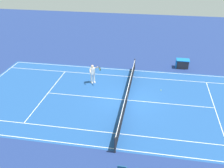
% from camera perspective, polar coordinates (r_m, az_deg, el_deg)
% --- Properties ---
extents(ground_plane, '(60.00, 60.00, 0.00)m').
position_cam_1_polar(ground_plane, '(19.58, 3.43, -3.60)').
color(ground_plane, navy).
extents(court_slab, '(24.20, 11.40, 0.00)m').
position_cam_1_polar(court_slab, '(19.58, 3.43, -3.60)').
color(court_slab, '#1E4C93').
rests_on(court_slab, ground_plane).
extents(court_line_markings, '(23.85, 11.05, 0.01)m').
position_cam_1_polar(court_line_markings, '(19.58, 3.43, -3.59)').
color(court_line_markings, white).
rests_on(court_line_markings, ground_plane).
extents(tennis_net, '(0.10, 11.70, 1.08)m').
position_cam_1_polar(tennis_net, '(19.33, 3.47, -2.36)').
color(tennis_net, '#2D2D33').
rests_on(tennis_net, ground_plane).
extents(tennis_player_near, '(1.07, 0.76, 1.70)m').
position_cam_1_polar(tennis_player_near, '(21.72, -4.30, 2.47)').
color(tennis_player_near, white).
rests_on(tennis_player_near, ground_plane).
extents(tennis_ball, '(0.07, 0.07, 0.07)m').
position_cam_1_polar(tennis_ball, '(21.21, 10.86, -1.36)').
color(tennis_ball, '#CCE01E').
rests_on(tennis_ball, ground_plane).
extents(equipment_cart_tarped, '(1.25, 0.84, 0.85)m').
position_cam_1_polar(equipment_cart_tarped, '(25.69, 15.39, 4.43)').
color(equipment_cart_tarped, '#2D2D33').
rests_on(equipment_cart_tarped, ground_plane).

